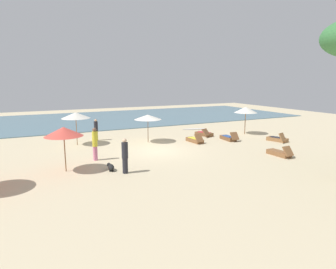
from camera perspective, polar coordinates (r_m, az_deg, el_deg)
The scene contains 16 objects.
ground_plane at distance 19.39m, azimuth -2.03°, elevation -3.18°, with size 60.00×60.00×0.00m, color beige.
ocean_water at distance 35.35m, azimuth -13.34°, elevation 2.85°, with size 48.00×16.00×0.06m, color slate.
umbrella_0 at distance 21.77m, azimuth -17.29°, elevation 3.53°, with size 1.99×1.99×2.33m.
umbrella_1 at distance 15.61m, azimuth -19.40°, elevation 0.52°, with size 1.90×1.90×2.28m.
umbrella_2 at distance 21.79m, azimuth -3.89°, elevation 3.35°, with size 1.99×1.99×2.06m.
umbrella_3 at distance 25.85m, azimuth 14.69°, elevation 4.60°, with size 1.89×1.89×2.32m.
lounger_0 at distance 23.22m, azimuth 11.56°, elevation -0.64°, with size 0.73×1.73×0.70m.
lounger_2 at distance 19.39m, azimuth 20.66°, elevation -3.35°, with size 0.65×1.69×0.71m.
lounger_3 at distance 23.78m, azimuth 20.31°, elevation -0.83°, with size 1.06×1.73×0.75m.
lounger_4 at distance 24.65m, azimuth 6.95°, elevation 0.14°, with size 1.15×1.79×0.69m.
lounger_5 at distance 22.09m, azimuth 5.21°, elevation -1.04°, with size 0.73×1.70×0.72m.
person_0 at distance 23.20m, azimuth -13.64°, elevation 0.93°, with size 0.41×0.41×1.65m.
person_1 at distance 14.83m, azimuth -8.27°, elevation -4.02°, with size 0.42×0.42×1.77m.
person_2 at distance 17.49m, azimuth -13.85°, elevation -1.68°, with size 0.35×0.35×1.90m.
dog at distance 15.58m, azimuth -10.93°, elevation -6.14°, with size 0.38×0.75×0.34m.
surfboard at distance 27.84m, azimuth 5.06°, elevation 1.08°, with size 2.35×1.04×0.07m.
Camera 1 is at (-7.64, -17.21, 4.61)m, focal length 31.77 mm.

